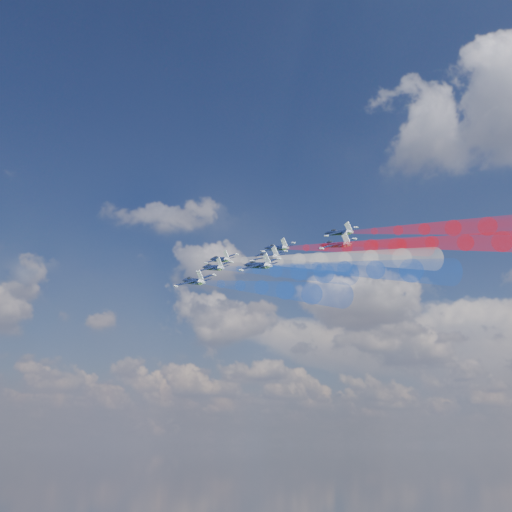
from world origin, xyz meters
The scene contains 16 objects.
jet_lead centered at (-22.39, 25.48, 175.12)m, with size 8.80×11.00×2.93m, color black, non-canonical shape.
trail_lead centered at (1.81, 16.97, 168.41)m, with size 3.67×43.32×3.67m, color white, non-canonical shape.
jet_inner_left centered at (-15.73, 16.26, 169.93)m, with size 8.80×11.00×2.93m, color black, non-canonical shape.
trail_inner_left centered at (8.47, 7.74, 163.22)m, with size 3.67×43.32×3.67m, color blue, non-canonical shape.
jet_inner_right centered at (-9.26, 30.60, 176.59)m, with size 8.80×11.00×2.93m, color black, non-canonical shape.
trail_inner_right centered at (14.94, 22.08, 169.89)m, with size 3.67×43.32×3.67m, color red, non-canonical shape.
jet_outer_left centered at (-10.10, 4.93, 163.71)m, with size 8.80×11.00×2.93m, color black, non-canonical shape.
trail_outer_left centered at (14.10, -3.59, 157.00)m, with size 3.67×43.32×3.67m, color blue, non-canonical shape.
jet_center_third centered at (-3.51, 19.91, 170.89)m, with size 8.80×11.00×2.93m, color black, non-canonical shape.
trail_center_third centered at (20.69, 11.39, 164.19)m, with size 3.67×43.32×3.67m, color white, non-canonical shape.
jet_outer_right centered at (4.85, 35.38, 178.53)m, with size 8.80×11.00×2.93m, color black, non-canonical shape.
trail_outer_right centered at (29.05, 26.87, 171.82)m, with size 3.67×43.32×3.67m, color red, non-canonical shape.
jet_rear_left centered at (3.63, 8.34, 165.24)m, with size 8.80×11.00×2.93m, color black, non-canonical shape.
trail_rear_left centered at (27.83, -0.18, 158.53)m, with size 3.67×43.32×3.67m, color blue, non-canonical shape.
jet_rear_right centered at (10.90, 24.31, 171.75)m, with size 8.80×11.00×2.93m, color black, non-canonical shape.
trail_rear_right centered at (35.10, 15.79, 165.04)m, with size 3.67×43.32×3.67m, color red, non-canonical shape.
Camera 1 is at (77.55, -80.69, 132.57)m, focal length 44.75 mm.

